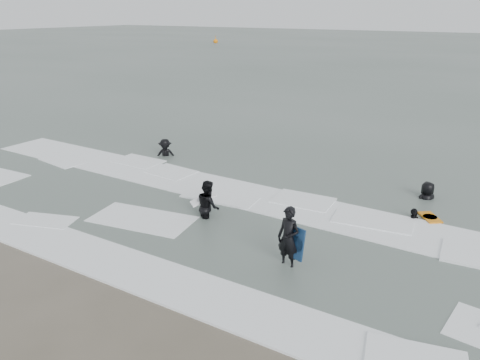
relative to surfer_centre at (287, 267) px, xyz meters
The scene contains 10 objects.
ground 4.04m from the surfer_centre, 151.04° to the right, with size 320.00×320.00×0.00m, color brown.
sea 78.12m from the surfer_centre, 92.59° to the left, with size 320.00×320.00×0.00m, color #47544C.
surfer_centre is the anchor object (origin of this frame).
surfer_wading 4.33m from the surfer_centre, 157.77° to the left, with size 0.96×0.74×1.97m, color black.
surfer_breaker 12.04m from the surfer_centre, 147.53° to the left, with size 1.17×0.67×1.81m, color black.
surfer_right_near 5.92m from the surfer_centre, 66.13° to the left, with size 0.92×0.38×1.57m, color black.
surfer_right_far 7.97m from the surfer_centre, 72.56° to the left, with size 0.92×0.60×1.89m, color black.
surf_foam 3.94m from the surfer_centre, 153.72° to the left, with size 30.03×9.06×0.09m.
bodyboards 2.63m from the surfer_centre, 99.41° to the left, with size 8.28×6.32×1.25m.
buoy 96.00m from the surfer_centre, 125.98° to the left, with size 1.00×1.00×1.65m.
Camera 1 is at (8.72, -8.99, 7.14)m, focal length 35.00 mm.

